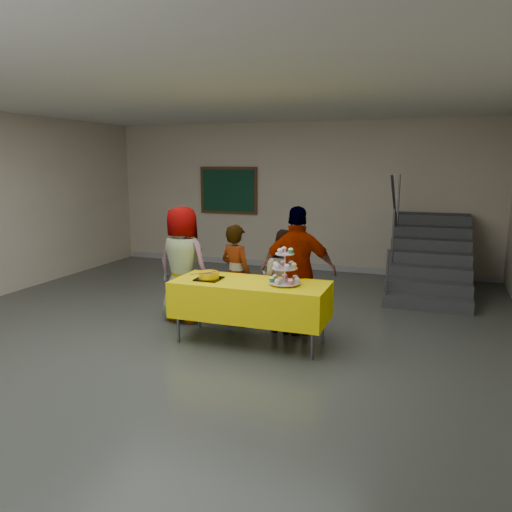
{
  "coord_description": "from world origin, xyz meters",
  "views": [
    {
      "loc": [
        2.71,
        -4.96,
        2.18
      ],
      "look_at": [
        0.68,
        0.72,
        1.05
      ],
      "focal_mm": 35.0,
      "sensor_mm": 36.0,
      "label": 1
    }
  ],
  "objects_px": {
    "schoolchild_a": "(183,264)",
    "schoolchild_c": "(283,281)",
    "cupcake_stand": "(285,271)",
    "schoolchild_b": "(236,275)",
    "staircase": "(430,261)",
    "schoolchild_d": "(298,271)",
    "bake_table": "(250,299)",
    "noticeboard": "(228,190)",
    "bear_cake": "(209,275)"
  },
  "relations": [
    {
      "from": "bear_cake",
      "to": "schoolchild_c",
      "type": "height_order",
      "value": "schoolchild_c"
    },
    {
      "from": "cupcake_stand",
      "to": "staircase",
      "type": "distance_m",
      "value": 3.98
    },
    {
      "from": "bake_table",
      "to": "schoolchild_b",
      "type": "relative_size",
      "value": 1.37
    },
    {
      "from": "schoolchild_c",
      "to": "schoolchild_b",
      "type": "bearing_deg",
      "value": 5.75
    },
    {
      "from": "schoolchild_d",
      "to": "bake_table",
      "type": "bearing_deg",
      "value": 40.37
    },
    {
      "from": "schoolchild_d",
      "to": "staircase",
      "type": "xyz_separation_m",
      "value": [
        1.56,
        3.09,
        -0.34
      ]
    },
    {
      "from": "cupcake_stand",
      "to": "staircase",
      "type": "bearing_deg",
      "value": 66.35
    },
    {
      "from": "schoolchild_d",
      "to": "noticeboard",
      "type": "relative_size",
      "value": 1.27
    },
    {
      "from": "schoolchild_d",
      "to": "schoolchild_b",
      "type": "bearing_deg",
      "value": -14.52
    },
    {
      "from": "cupcake_stand",
      "to": "schoolchild_a",
      "type": "xyz_separation_m",
      "value": [
        -1.62,
        0.54,
        -0.14
      ]
    },
    {
      "from": "cupcake_stand",
      "to": "staircase",
      "type": "xyz_separation_m",
      "value": [
        1.59,
        3.62,
        -0.45
      ]
    },
    {
      "from": "schoolchild_a",
      "to": "bear_cake",
      "type": "bearing_deg",
      "value": 145.88
    },
    {
      "from": "bake_table",
      "to": "schoolchild_c",
      "type": "relative_size",
      "value": 1.4
    },
    {
      "from": "cupcake_stand",
      "to": "noticeboard",
      "type": "xyz_separation_m",
      "value": [
        -2.58,
        4.46,
        0.66
      ]
    },
    {
      "from": "schoolchild_c",
      "to": "noticeboard",
      "type": "xyz_separation_m",
      "value": [
        -2.39,
        3.87,
        0.93
      ]
    },
    {
      "from": "bake_table",
      "to": "staircase",
      "type": "bearing_deg",
      "value": 60.81
    },
    {
      "from": "bake_table",
      "to": "staircase",
      "type": "xyz_separation_m",
      "value": [
        2.02,
        3.61,
        -0.07
      ]
    },
    {
      "from": "schoolchild_b",
      "to": "schoolchild_c",
      "type": "bearing_deg",
      "value": -161.71
    },
    {
      "from": "schoolchild_d",
      "to": "cupcake_stand",
      "type": "bearing_deg",
      "value": 78.94
    },
    {
      "from": "schoolchild_a",
      "to": "staircase",
      "type": "height_order",
      "value": "staircase"
    },
    {
      "from": "schoolchild_c",
      "to": "schoolchild_d",
      "type": "relative_size",
      "value": 0.81
    },
    {
      "from": "schoolchild_d",
      "to": "bear_cake",
      "type": "bearing_deg",
      "value": 22.27
    },
    {
      "from": "cupcake_stand",
      "to": "bake_table",
      "type": "bearing_deg",
      "value": 178.62
    },
    {
      "from": "schoolchild_b",
      "to": "schoolchild_a",
      "type": "bearing_deg",
      "value": 27.5
    },
    {
      "from": "staircase",
      "to": "noticeboard",
      "type": "relative_size",
      "value": 1.85
    },
    {
      "from": "bear_cake",
      "to": "staircase",
      "type": "bearing_deg",
      "value": 55.37
    },
    {
      "from": "bear_cake",
      "to": "schoolchild_a",
      "type": "distance_m",
      "value": 0.9
    },
    {
      "from": "schoolchild_a",
      "to": "schoolchild_b",
      "type": "distance_m",
      "value": 0.77
    },
    {
      "from": "cupcake_stand",
      "to": "schoolchild_c",
      "type": "relative_size",
      "value": 0.33
    },
    {
      "from": "staircase",
      "to": "schoolchild_b",
      "type": "bearing_deg",
      "value": -129.25
    },
    {
      "from": "cupcake_stand",
      "to": "schoolchild_a",
      "type": "distance_m",
      "value": 1.72
    },
    {
      "from": "schoolchild_d",
      "to": "staircase",
      "type": "relative_size",
      "value": 0.69
    },
    {
      "from": "schoolchild_a",
      "to": "schoolchild_b",
      "type": "height_order",
      "value": "schoolchild_a"
    },
    {
      "from": "noticeboard",
      "to": "staircase",
      "type": "bearing_deg",
      "value": -11.36
    },
    {
      "from": "bear_cake",
      "to": "schoolchild_c",
      "type": "relative_size",
      "value": 0.27
    },
    {
      "from": "bake_table",
      "to": "schoolchild_b",
      "type": "distance_m",
      "value": 0.76
    },
    {
      "from": "bear_cake",
      "to": "schoolchild_d",
      "type": "bearing_deg",
      "value": 31.1
    },
    {
      "from": "schoolchild_b",
      "to": "noticeboard",
      "type": "bearing_deg",
      "value": -44.74
    },
    {
      "from": "schoolchild_b",
      "to": "bake_table",
      "type": "bearing_deg",
      "value": 146.45
    },
    {
      "from": "schoolchild_c",
      "to": "noticeboard",
      "type": "relative_size",
      "value": 1.03
    },
    {
      "from": "bake_table",
      "to": "schoolchild_a",
      "type": "xyz_separation_m",
      "value": [
        -1.19,
        0.53,
        0.24
      ]
    },
    {
      "from": "schoolchild_b",
      "to": "noticeboard",
      "type": "distance_m",
      "value": 4.3
    },
    {
      "from": "schoolchild_d",
      "to": "staircase",
      "type": "bearing_deg",
      "value": -125.71
    },
    {
      "from": "staircase",
      "to": "schoolchild_a",
      "type": "bearing_deg",
      "value": -136.16
    },
    {
      "from": "schoolchild_a",
      "to": "schoolchild_c",
      "type": "distance_m",
      "value": 1.44
    },
    {
      "from": "cupcake_stand",
      "to": "schoolchild_b",
      "type": "bearing_deg",
      "value": 144.24
    },
    {
      "from": "schoolchild_b",
      "to": "schoolchild_c",
      "type": "height_order",
      "value": "schoolchild_b"
    },
    {
      "from": "bear_cake",
      "to": "bake_table",
      "type": "bearing_deg",
      "value": 6.86
    },
    {
      "from": "schoolchild_d",
      "to": "schoolchild_a",
      "type": "bearing_deg",
      "value": -8.97
    },
    {
      "from": "bake_table",
      "to": "schoolchild_d",
      "type": "height_order",
      "value": "schoolchild_d"
    }
  ]
}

